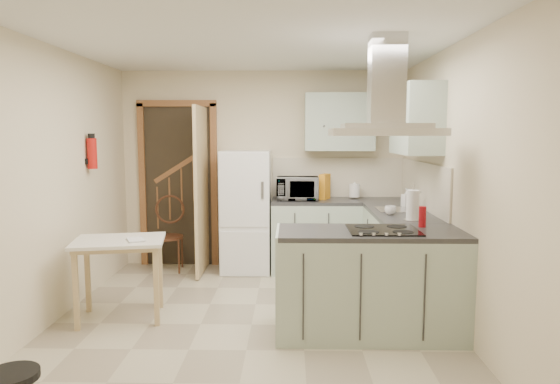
{
  "coord_description": "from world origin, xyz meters",
  "views": [
    {
      "loc": [
        0.34,
        -4.31,
        1.71
      ],
      "look_at": [
        0.25,
        0.45,
        1.15
      ],
      "focal_mm": 32.0,
      "sensor_mm": 36.0,
      "label": 1
    }
  ],
  "objects_px": {
    "drop_leaf_table": "(121,279)",
    "microwave": "(297,188)",
    "fridge": "(246,211)",
    "bentwood_chair": "(168,237)",
    "extractor_hood": "(385,132)",
    "peninsula": "(370,283)"
  },
  "relations": [
    {
      "from": "drop_leaf_table",
      "to": "microwave",
      "type": "xyz_separation_m",
      "value": [
        1.65,
        1.64,
        0.67
      ]
    },
    {
      "from": "fridge",
      "to": "bentwood_chair",
      "type": "height_order",
      "value": "fridge"
    },
    {
      "from": "extractor_hood",
      "to": "bentwood_chair",
      "type": "bearing_deg",
      "value": 139.84
    },
    {
      "from": "microwave",
      "to": "drop_leaf_table",
      "type": "bearing_deg",
      "value": -135.15
    },
    {
      "from": "peninsula",
      "to": "bentwood_chair",
      "type": "bearing_deg",
      "value": 138.58
    },
    {
      "from": "extractor_hood",
      "to": "drop_leaf_table",
      "type": "height_order",
      "value": "extractor_hood"
    },
    {
      "from": "extractor_hood",
      "to": "drop_leaf_table",
      "type": "xyz_separation_m",
      "value": [
        -2.34,
        0.31,
        -1.35
      ]
    },
    {
      "from": "fridge",
      "to": "bentwood_chair",
      "type": "distance_m",
      "value": 1.03
    },
    {
      "from": "fridge",
      "to": "microwave",
      "type": "xyz_separation_m",
      "value": [
        0.63,
        -0.02,
        0.29
      ]
    },
    {
      "from": "extractor_hood",
      "to": "peninsula",
      "type": "bearing_deg",
      "value": 180.0
    },
    {
      "from": "bentwood_chair",
      "to": "fridge",
      "type": "bearing_deg",
      "value": -2.81
    },
    {
      "from": "drop_leaf_table",
      "to": "bentwood_chair",
      "type": "distance_m",
      "value": 1.63
    },
    {
      "from": "extractor_hood",
      "to": "bentwood_chair",
      "type": "relative_size",
      "value": 1.06
    },
    {
      "from": "fridge",
      "to": "extractor_hood",
      "type": "height_order",
      "value": "extractor_hood"
    },
    {
      "from": "drop_leaf_table",
      "to": "microwave",
      "type": "relative_size",
      "value": 1.57
    },
    {
      "from": "extractor_hood",
      "to": "microwave",
      "type": "xyz_separation_m",
      "value": [
        -0.69,
        1.96,
        -0.68
      ]
    },
    {
      "from": "bentwood_chair",
      "to": "microwave",
      "type": "bearing_deg",
      "value": -4.47
    },
    {
      "from": "peninsula",
      "to": "bentwood_chair",
      "type": "distance_m",
      "value": 2.94
    },
    {
      "from": "fridge",
      "to": "drop_leaf_table",
      "type": "distance_m",
      "value": 1.99
    },
    {
      "from": "peninsula",
      "to": "bentwood_chair",
      "type": "height_order",
      "value": "peninsula"
    },
    {
      "from": "drop_leaf_table",
      "to": "microwave",
      "type": "distance_m",
      "value": 2.42
    },
    {
      "from": "bentwood_chair",
      "to": "microwave",
      "type": "height_order",
      "value": "microwave"
    }
  ]
}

